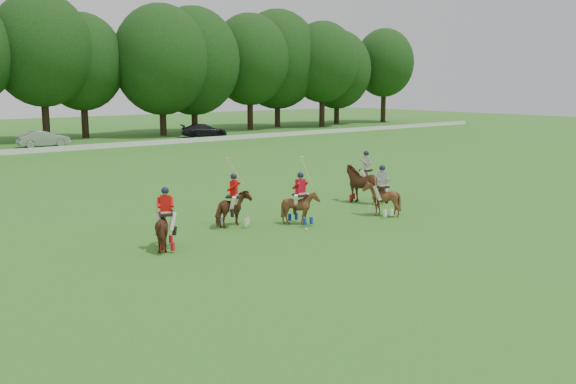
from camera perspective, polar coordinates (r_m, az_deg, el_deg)
ground at (r=21.70m, az=4.98°, el=-5.39°), size 180.00×180.00×0.00m
boundary_rail at (r=55.23m, az=-23.70°, el=3.27°), size 120.00×0.10×0.44m
car_mid at (r=60.75m, az=-20.90°, el=4.44°), size 4.44×1.74×1.44m
car_right at (r=67.79m, az=-7.48°, el=5.45°), size 5.13×3.56×1.38m
polo_red_a at (r=22.25m, az=-10.77°, el=-3.11°), size 1.42×1.85×2.15m
polo_red_b at (r=25.35m, az=-4.82°, el=-1.46°), size 1.82×1.80×2.67m
polo_red_c at (r=25.70m, az=1.11°, el=-1.27°), size 1.20×1.33×2.66m
polo_stripe_a at (r=30.57m, az=6.91°, el=0.75°), size 1.77×2.32×2.47m
polo_stripe_b at (r=27.65m, az=8.31°, el=-0.53°), size 1.44×1.55×2.18m
polo_ball at (r=24.76m, az=1.64°, el=-3.34°), size 0.09×0.09×0.09m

